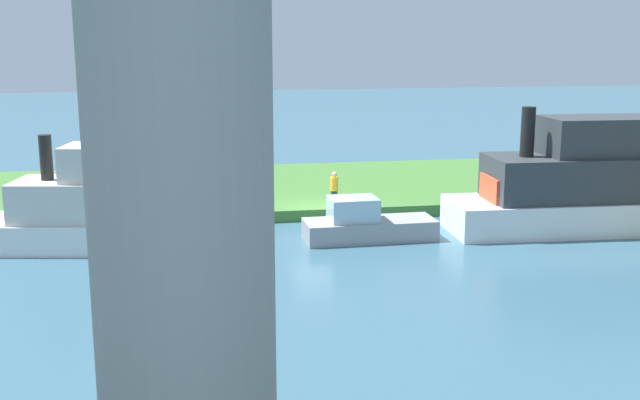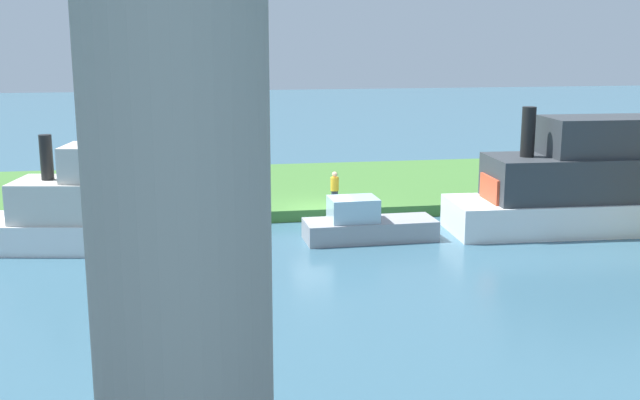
{
  "view_description": "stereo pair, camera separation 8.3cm",
  "coord_description": "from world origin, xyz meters",
  "px_view_note": "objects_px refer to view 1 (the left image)",
  "views": [
    {
      "loc": [
        5.56,
        31.35,
        7.71
      ],
      "look_at": [
        0.96,
        5.0,
        2.0
      ],
      "focal_mm": 43.55,
      "sensor_mm": 36.0,
      "label": 1
    },
    {
      "loc": [
        5.47,
        31.36,
        7.71
      ],
      "look_at": [
        0.96,
        5.0,
        2.0
      ],
      "focal_mm": 43.55,
      "sensor_mm": 36.0,
      "label": 2
    }
  ],
  "objects_px": {
    "person_on_bank": "(334,187)",
    "skiff_small": "(580,185)",
    "houseboat_blue": "(103,207)",
    "bridge_pylon": "(181,191)",
    "pontoon_yellow": "(366,225)",
    "mooring_post": "(492,185)"
  },
  "relations": [
    {
      "from": "houseboat_blue",
      "to": "skiff_small",
      "type": "relative_size",
      "value": 0.87
    },
    {
      "from": "mooring_post",
      "to": "pontoon_yellow",
      "type": "distance_m",
      "value": 8.54
    },
    {
      "from": "pontoon_yellow",
      "to": "bridge_pylon",
      "type": "bearing_deg",
      "value": 67.72
    },
    {
      "from": "bridge_pylon",
      "to": "pontoon_yellow",
      "type": "relative_size",
      "value": 2.14
    },
    {
      "from": "bridge_pylon",
      "to": "person_on_bank",
      "type": "xyz_separation_m",
      "value": [
        -6.4,
        -20.99,
        -4.21
      ]
    },
    {
      "from": "mooring_post",
      "to": "pontoon_yellow",
      "type": "relative_size",
      "value": 0.2
    },
    {
      "from": "mooring_post",
      "to": "skiff_small",
      "type": "xyz_separation_m",
      "value": [
        -1.71,
        4.76,
        0.85
      ]
    },
    {
      "from": "person_on_bank",
      "to": "houseboat_blue",
      "type": "xyz_separation_m",
      "value": [
        9.39,
        3.97,
        0.35
      ]
    },
    {
      "from": "person_on_bank",
      "to": "skiff_small",
      "type": "relative_size",
      "value": 0.14
    },
    {
      "from": "person_on_bank",
      "to": "pontoon_yellow",
      "type": "xyz_separation_m",
      "value": [
        -0.37,
        4.47,
        -0.6
      ]
    },
    {
      "from": "bridge_pylon",
      "to": "pontoon_yellow",
      "type": "bearing_deg",
      "value": -112.28
    },
    {
      "from": "skiff_small",
      "to": "person_on_bank",
      "type": "bearing_deg",
      "value": -25.92
    },
    {
      "from": "person_on_bank",
      "to": "skiff_small",
      "type": "bearing_deg",
      "value": 154.08
    },
    {
      "from": "mooring_post",
      "to": "pontoon_yellow",
      "type": "xyz_separation_m",
      "value": [
        7.05,
        4.8,
        -0.4
      ]
    },
    {
      "from": "bridge_pylon",
      "to": "mooring_post",
      "type": "height_order",
      "value": "bridge_pylon"
    },
    {
      "from": "bridge_pylon",
      "to": "skiff_small",
      "type": "height_order",
      "value": "bridge_pylon"
    },
    {
      "from": "houseboat_blue",
      "to": "skiff_small",
      "type": "bearing_deg",
      "value": 178.55
    },
    {
      "from": "skiff_small",
      "to": "pontoon_yellow",
      "type": "relative_size",
      "value": 1.95
    },
    {
      "from": "bridge_pylon",
      "to": "pontoon_yellow",
      "type": "distance_m",
      "value": 18.48
    },
    {
      "from": "person_on_bank",
      "to": "bridge_pylon",
      "type": "bearing_deg",
      "value": 73.04
    },
    {
      "from": "mooring_post",
      "to": "skiff_small",
      "type": "height_order",
      "value": "skiff_small"
    },
    {
      "from": "person_on_bank",
      "to": "skiff_small",
      "type": "height_order",
      "value": "skiff_small"
    }
  ]
}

